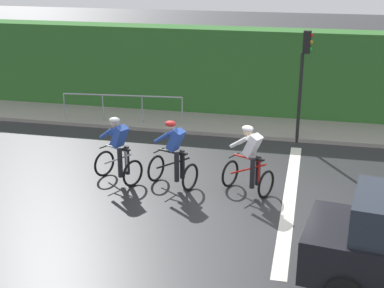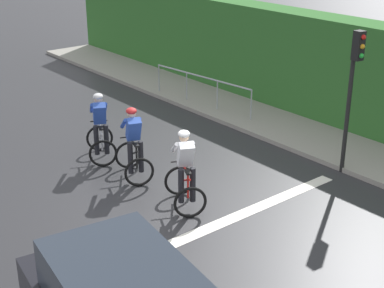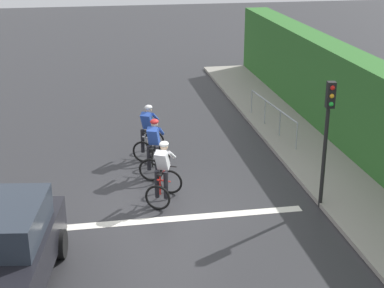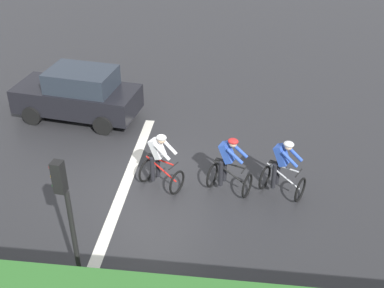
# 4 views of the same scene
# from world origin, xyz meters

# --- Properties ---
(ground_plane) EXTENTS (80.00, 80.00, 0.00)m
(ground_plane) POSITION_xyz_m (0.00, 0.00, 0.00)
(ground_plane) COLOR #28282B
(sidewalk_kerb) EXTENTS (2.80, 25.69, 0.12)m
(sidewalk_kerb) POSITION_xyz_m (5.40, 2.00, 0.06)
(sidewalk_kerb) COLOR gray
(sidewalk_kerb) RESTS_ON ground
(stone_wall_low) EXTENTS (0.44, 25.69, 0.61)m
(stone_wall_low) POSITION_xyz_m (6.30, 2.00, 0.31)
(stone_wall_low) COLOR tan
(stone_wall_low) RESTS_ON ground
(hedge_wall) EXTENTS (1.10, 25.69, 2.99)m
(hedge_wall) POSITION_xyz_m (6.60, 2.00, 1.49)
(hedge_wall) COLOR #2D6628
(hedge_wall) RESTS_ON ground
(road_marking_stop_line) EXTENTS (7.00, 0.30, 0.01)m
(road_marking_stop_line) POSITION_xyz_m (0.00, -0.62, 0.00)
(road_marking_stop_line) COLOR silver
(road_marking_stop_line) RESTS_ON ground
(cyclist_lead) EXTENTS (1.09, 1.27, 1.66)m
(cyclist_lead) POSITION_xyz_m (0.03, 3.60, 0.80)
(cyclist_lead) COLOR black
(cyclist_lead) RESTS_ON ground
(cyclist_second) EXTENTS (1.02, 1.25, 1.66)m
(cyclist_second) POSITION_xyz_m (0.07, 2.20, 0.80)
(cyclist_second) COLOR black
(cyclist_second) RESTS_ON ground
(cyclist_mid) EXTENTS (1.09, 1.27, 1.66)m
(cyclist_mid) POSITION_xyz_m (0.09, 0.36, 0.80)
(cyclist_mid) COLOR black
(cyclist_mid) RESTS_ON ground
(traffic_light_near_crossing) EXTENTS (0.22, 0.31, 3.34)m
(traffic_light_near_crossing) POSITION_xyz_m (4.02, -0.66, 2.22)
(traffic_light_near_crossing) COLOR black
(traffic_light_near_crossing) RESTS_ON ground
(pedestrian_railing_kerbside) EXTENTS (0.43, 3.99, 1.03)m
(pedestrian_railing_kerbside) POSITION_xyz_m (4.50, 5.10, 0.80)
(pedestrian_railing_kerbside) COLOR #999EA3
(pedestrian_railing_kerbside) RESTS_ON ground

